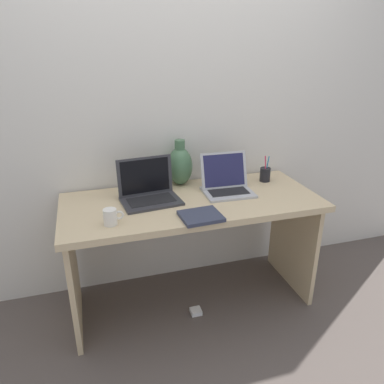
# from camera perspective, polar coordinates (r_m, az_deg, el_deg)

# --- Properties ---
(ground_plane) EXTENTS (6.00, 6.00, 0.00)m
(ground_plane) POSITION_cam_1_polar(r_m,az_deg,el_deg) (2.65, 0.00, -16.35)
(ground_plane) COLOR #564C47
(back_wall) EXTENTS (4.40, 0.04, 2.40)m
(back_wall) POSITION_cam_1_polar(r_m,az_deg,el_deg) (2.48, -2.58, 11.66)
(back_wall) COLOR silver
(back_wall) RESTS_ON ground
(desk) EXTENTS (1.58, 0.68, 0.76)m
(desk) POSITION_cam_1_polar(r_m,az_deg,el_deg) (2.33, 0.00, -4.76)
(desk) COLOR #D1B78C
(desk) RESTS_ON ground
(laptop_left) EXTENTS (0.37, 0.28, 0.25)m
(laptop_left) POSITION_cam_1_polar(r_m,az_deg,el_deg) (2.25, -6.81, 0.43)
(laptop_left) COLOR #333338
(laptop_left) RESTS_ON desk
(laptop_right) EXTENTS (0.32, 0.26, 0.24)m
(laptop_right) POSITION_cam_1_polar(r_m,az_deg,el_deg) (2.37, 5.32, 1.57)
(laptop_right) COLOR #B2B2B7
(laptop_right) RESTS_ON desk
(green_vase) EXTENTS (0.17, 0.17, 0.31)m
(green_vase) POSITION_cam_1_polar(r_m,az_deg,el_deg) (2.46, -1.88, 4.16)
(green_vase) COLOR #47704C
(green_vase) RESTS_ON desk
(notebook_stack) EXTENTS (0.23, 0.20, 0.02)m
(notebook_stack) POSITION_cam_1_polar(r_m,az_deg,el_deg) (2.02, 1.39, -3.78)
(notebook_stack) COLOR #33384C
(notebook_stack) RESTS_ON desk
(coffee_mug) EXTENTS (0.11, 0.07, 0.09)m
(coffee_mug) POSITION_cam_1_polar(r_m,az_deg,el_deg) (1.98, -12.52, -3.80)
(coffee_mug) COLOR white
(coffee_mug) RESTS_ON desk
(pen_cup) EXTENTS (0.07, 0.07, 0.19)m
(pen_cup) POSITION_cam_1_polar(r_m,az_deg,el_deg) (2.60, 11.30, 2.73)
(pen_cup) COLOR black
(pen_cup) RESTS_ON desk
(power_brick) EXTENTS (0.07, 0.07, 0.03)m
(power_brick) POSITION_cam_1_polar(r_m,az_deg,el_deg) (2.54, 0.60, -18.07)
(power_brick) COLOR white
(power_brick) RESTS_ON ground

